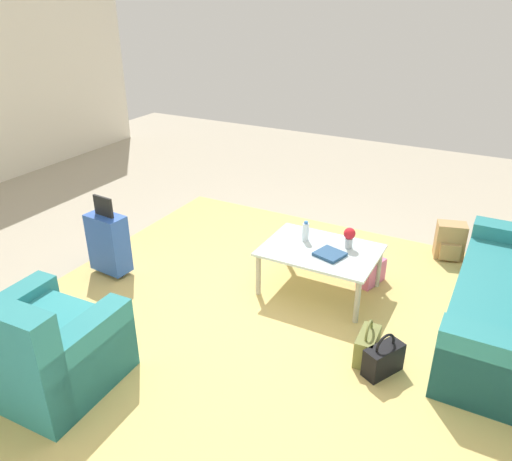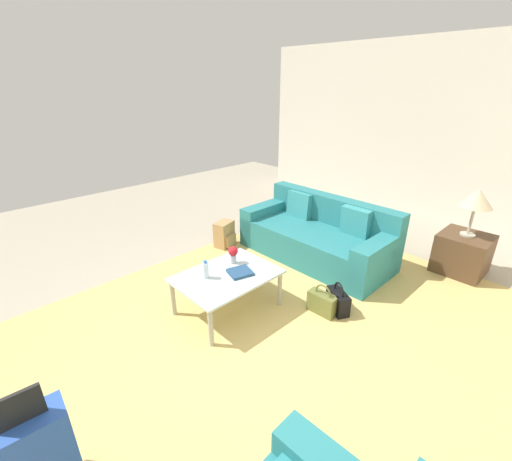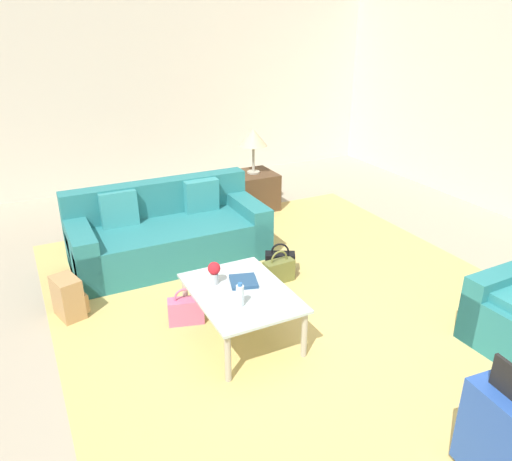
% 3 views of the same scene
% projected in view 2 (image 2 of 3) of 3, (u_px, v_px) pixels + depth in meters
% --- Properties ---
extents(ground_plane, '(12.00, 12.00, 0.00)m').
position_uv_depth(ground_plane, '(229.00, 349.00, 3.28)').
color(ground_plane, '#A89E89').
extents(wall_left, '(0.12, 8.00, 3.10)m').
position_uv_depth(wall_left, '(453.00, 133.00, 5.87)').
color(wall_left, silver).
rests_on(wall_left, ground).
extents(area_rug, '(5.20, 4.40, 0.01)m').
position_uv_depth(area_rug, '(286.00, 330.00, 3.52)').
color(area_rug, tan).
rests_on(area_rug, ground).
extents(couch, '(0.97, 2.15, 0.85)m').
position_uv_depth(couch, '(319.00, 237.00, 4.95)').
color(couch, teal).
rests_on(couch, ground).
extents(coffee_table, '(1.07, 0.78, 0.45)m').
position_uv_depth(coffee_table, '(227.00, 279.00, 3.70)').
color(coffee_table, silver).
rests_on(coffee_table, ground).
extents(water_bottle, '(0.06, 0.06, 0.20)m').
position_uv_depth(water_bottle, '(206.00, 270.00, 3.58)').
color(water_bottle, silver).
rests_on(water_bottle, coffee_table).
extents(coffee_table_book, '(0.30, 0.29, 0.03)m').
position_uv_depth(coffee_table_book, '(240.00, 272.00, 3.70)').
color(coffee_table_book, navy).
rests_on(coffee_table_book, coffee_table).
extents(flower_vase, '(0.11, 0.11, 0.21)m').
position_uv_depth(flower_vase, '(233.00, 253.00, 3.87)').
color(flower_vase, '#B2B7BC').
rests_on(flower_vase, coffee_table).
extents(side_table, '(0.59, 0.59, 0.53)m').
position_uv_depth(side_table, '(462.00, 253.00, 4.54)').
color(side_table, '#513823').
rests_on(side_table, ground).
extents(table_lamp, '(0.39, 0.39, 0.63)m').
position_uv_depth(table_lamp, '(477.00, 199.00, 4.24)').
color(table_lamp, '#ADA899').
rests_on(table_lamp, side_table).
extents(suitcase_blue, '(0.42, 0.25, 0.85)m').
position_uv_depth(suitcase_blue, '(37.00, 456.00, 1.98)').
color(suitcase_blue, '#2851AD').
rests_on(suitcase_blue, ground).
extents(handbag_olive, '(0.15, 0.33, 0.36)m').
position_uv_depth(handbag_olive, '(322.00, 303.00, 3.75)').
color(handbag_olive, olive).
rests_on(handbag_olive, ground).
extents(handbag_pink, '(0.22, 0.35, 0.36)m').
position_uv_depth(handbag_pink, '(235.00, 274.00, 4.31)').
color(handbag_pink, pink).
rests_on(handbag_pink, ground).
extents(handbag_black, '(0.27, 0.35, 0.36)m').
position_uv_depth(handbag_black, '(338.00, 301.00, 3.79)').
color(handbag_black, black).
rests_on(handbag_black, ground).
extents(backpack_tan, '(0.34, 0.31, 0.40)m').
position_uv_depth(backpack_tan, '(225.00, 235.00, 5.27)').
color(backpack_tan, tan).
rests_on(backpack_tan, ground).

